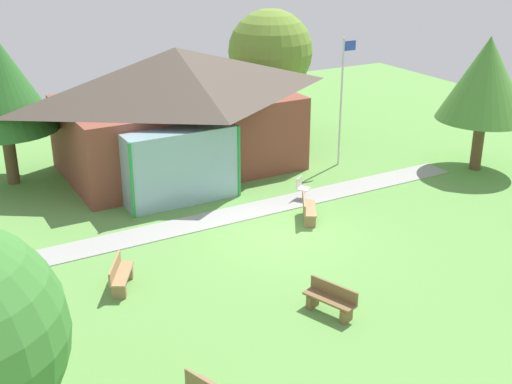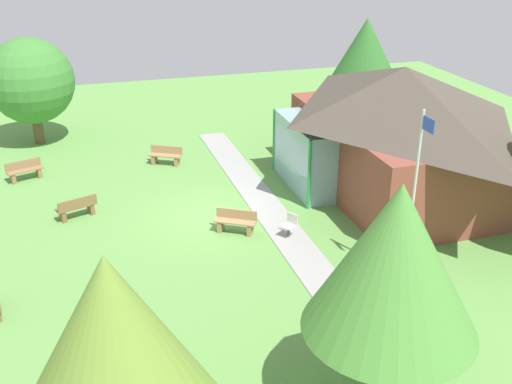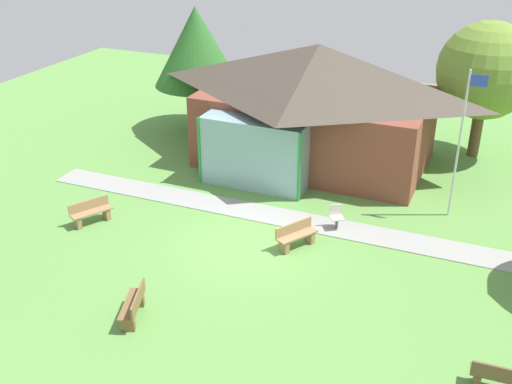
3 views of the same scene
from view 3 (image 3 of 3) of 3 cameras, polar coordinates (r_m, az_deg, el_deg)
name	(u,v)px [view 3 (image 3 of 3)]	position (r m, az deg, el deg)	size (l,w,h in m)	color
ground_plane	(248,245)	(20.78, -0.73, -4.96)	(44.00, 44.00, 0.00)	#609947
pavilion	(315,103)	(26.39, 5.46, 8.26)	(10.40, 7.58, 5.13)	brown
footpath	(273,215)	(22.58, 1.60, -2.20)	(18.71, 1.30, 0.03)	#999993
flagpole	(461,139)	(22.52, 18.51, 4.72)	(0.64, 0.08, 5.45)	silver
bench_rear_near_path	(296,236)	(20.56, 3.74, -4.08)	(1.15, 1.51, 0.84)	#9E7A51
bench_mid_left	(91,212)	(22.74, -15.07, -1.85)	(1.11, 1.52, 0.84)	#9E7A51
bench_lawn_far_right	(503,379)	(16.22, 21.96, -15.80)	(1.52, 0.52, 0.84)	brown
bench_front_center	(134,306)	(17.64, -11.30, -10.34)	(0.92, 1.56, 0.84)	brown
patio_chair_lawn_spare	(336,217)	(21.79, 7.48, -2.36)	(0.61, 0.61, 0.86)	beige
tree_behind_pavilion_right	(486,71)	(28.28, 20.60, 10.47)	(4.17, 4.17, 5.97)	brown
tree_behind_pavilion_left	(196,47)	(30.08, -5.56, 13.27)	(4.15, 4.15, 5.96)	brown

